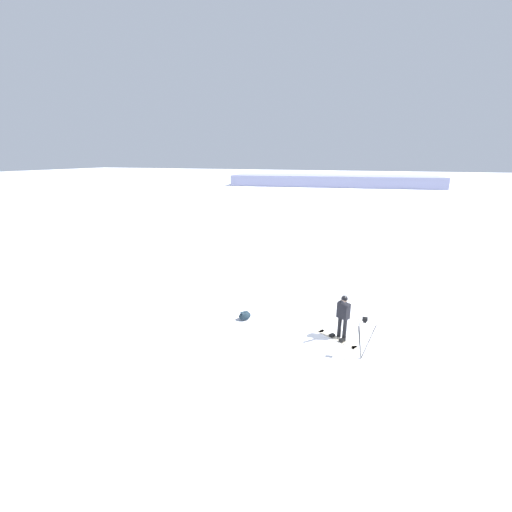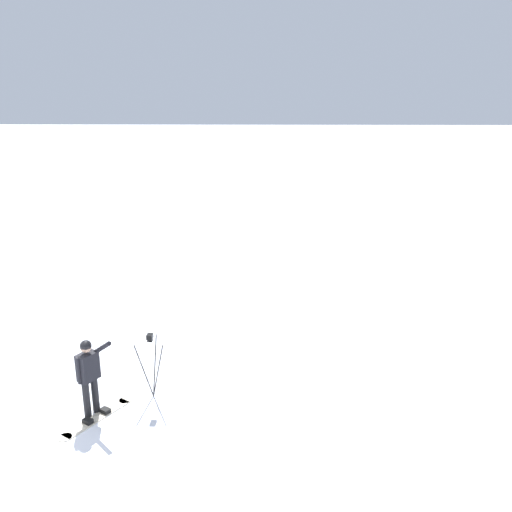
% 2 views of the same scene
% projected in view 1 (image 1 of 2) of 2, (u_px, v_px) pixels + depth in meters
% --- Properties ---
extents(ground_plane, '(300.00, 300.00, 0.00)m').
position_uv_depth(ground_plane, '(322.00, 325.00, 12.81)').
color(ground_plane, white).
extents(snowboarder, '(0.76, 0.48, 1.67)m').
position_uv_depth(snowboarder, '(343.00, 313.00, 11.57)').
color(snowboarder, black).
rests_on(snowboarder, ground_plane).
extents(snowboard, '(1.06, 1.57, 0.10)m').
position_uv_depth(snowboard, '(337.00, 339.00, 11.78)').
color(snowboard, beige).
rests_on(snowboard, ground_plane).
extents(gear_bag_large, '(0.59, 0.58, 0.33)m').
position_uv_depth(gear_bag_large, '(245.00, 316.00, 13.15)').
color(gear_bag_large, '#192833').
rests_on(gear_bag_large, ground_plane).
extents(camera_tripod, '(0.63, 0.56, 1.46)m').
position_uv_depth(camera_tripod, '(364.00, 330.00, 10.35)').
color(camera_tripod, '#262628').
rests_on(camera_tripod, ground_plane).
extents(distant_ridge, '(15.33, 44.66, 2.29)m').
position_uv_depth(distant_ridge, '(333.00, 181.00, 73.02)').
color(distant_ridge, '#9599C1').
rests_on(distant_ridge, ground_plane).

